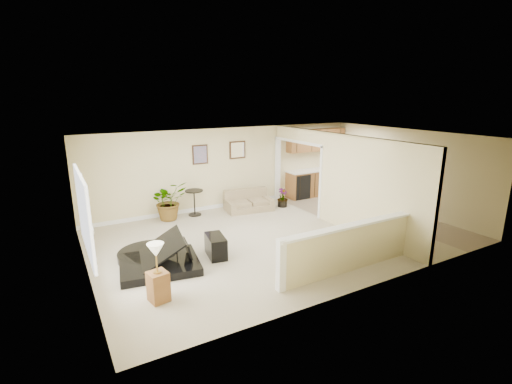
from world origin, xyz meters
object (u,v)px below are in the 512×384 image
piano (154,238)px  accent_table (194,199)px  palm_plant (169,201)px  loveseat (248,200)px  piano_bench (216,246)px  lamp_stand (158,277)px  small_plant (282,199)px

piano → accent_table: piano is taller
palm_plant → loveseat: bearing=-7.6°
piano_bench → lamp_stand: lamp_stand is taller
piano → piano_bench: (1.29, -0.18, -0.38)m
small_plant → loveseat: bearing=168.3°
loveseat → palm_plant: 2.43m
piano_bench → piano: bearing=172.1°
loveseat → palm_plant: size_ratio=1.33×
piano_bench → palm_plant: palm_plant is taller
palm_plant → lamp_stand: (-1.46, -4.19, -0.09)m
loveseat → small_plant: loveseat is taller
loveseat → small_plant: bearing=-4.8°
piano → piano_bench: piano is taller
palm_plant → lamp_stand: bearing=-109.2°
loveseat → palm_plant: palm_plant is taller
accent_table → piano_bench: bearing=-101.7°
loveseat → accent_table: loveseat is taller
accent_table → small_plant: 2.82m
loveseat → palm_plant: bearing=179.3°
lamp_stand → piano: bearing=77.4°
loveseat → small_plant: (1.12, -0.23, -0.06)m
lamp_stand → small_plant: bearing=36.2°
piano → loveseat: 4.34m
loveseat → accent_table: size_ratio=1.98×
small_plant → lamp_stand: bearing=-143.8°
piano → accent_table: bearing=64.9°
piano_bench → palm_plant: 3.00m
piano_bench → accent_table: bearing=78.3°
piano → loveseat: bearing=44.2°
palm_plant → lamp_stand: palm_plant is taller
small_plant → lamp_stand: lamp_stand is taller
piano_bench → loveseat: 3.49m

